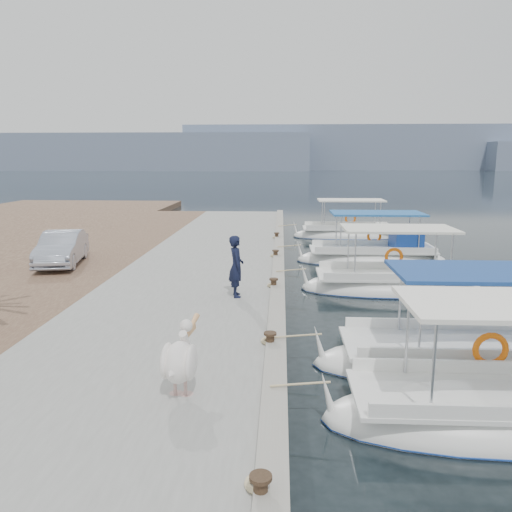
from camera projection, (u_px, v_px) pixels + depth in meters
The scene contains 14 objects.
ground at pixel (285, 318), 14.42m from camera, with size 400.00×400.00×0.00m, color black.
concrete_quay at pixel (207, 271), 19.43m from camera, with size 6.00×40.00×0.50m, color gray.
quay_curb at pixel (278, 264), 19.23m from camera, with size 0.44×40.00×0.12m, color gray.
cobblestone_strip at pixel (81, 269), 19.67m from camera, with size 4.00×40.00×0.50m, color brown.
distant_hills at pixel (353, 151), 209.01m from camera, with size 330.00×60.00×18.00m.
fishing_caique_a at pixel (493, 419), 8.60m from camera, with size 5.92×2.20×2.83m.
fishing_caique_b at pixel (484, 364), 10.92m from camera, with size 7.53×2.35×2.83m.
fishing_caique_c at pixel (391, 287), 17.46m from camera, with size 6.30×2.34×2.83m.
fishing_caique_d at pixel (374, 258), 22.31m from camera, with size 6.66×2.37×2.83m.
fishing_caique_e at pixel (347, 235), 29.26m from camera, with size 6.32×2.12×2.83m.
mooring_bollards at pixel (274, 283), 15.78m from camera, with size 0.28×20.28×0.33m.
pelican at pixel (180, 360), 8.60m from camera, with size 0.64×1.59×1.23m.
fisherman at pixel (236, 266), 14.74m from camera, with size 0.67×0.44×1.84m, color black.
parked_car at pixel (62, 248), 19.28m from camera, with size 1.36×3.91×1.29m, color #ACB4C5.
Camera 1 is at (-0.14, -13.84, 4.54)m, focal length 35.00 mm.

